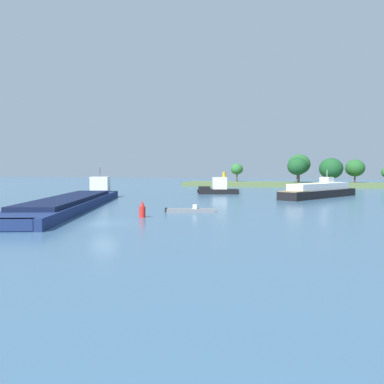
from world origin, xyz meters
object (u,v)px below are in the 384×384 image
cargo_barge (75,201)px  tugboat (217,188)px  white_riverboat (319,191)px  channel_buoy_red (142,210)px  small_motorboat (99,192)px  fishing_skiff (191,210)px

cargo_barge → tugboat: bearing=70.1°
white_riverboat → cargo_barge: (-33.78, -29.56, -0.41)m
cargo_barge → channel_buoy_red: bearing=-31.1°
cargo_barge → tugboat: (12.67, 35.08, 0.35)m
white_riverboat → cargo_barge: cargo_barge is taller
cargo_barge → channel_buoy_red: size_ratio=22.75×
white_riverboat → channel_buoy_red: (-19.57, -38.13, -0.47)m
small_motorboat → fishing_skiff: 46.90m
small_motorboat → tugboat: (27.26, 3.25, 0.99)m
white_riverboat → fishing_skiff: (-15.91, -31.58, -1.04)m
cargo_barge → small_motorboat: bearing=114.6°
tugboat → channel_buoy_red: tugboat is taller
white_riverboat → tugboat: 21.82m
small_motorboat → fishing_skiff: (32.46, -33.85, 0.02)m
cargo_barge → fishing_skiff: 18.00m
tugboat → white_riverboat: bearing=-14.7°
fishing_skiff → tugboat: bearing=98.0°
small_motorboat → cargo_barge: bearing=-65.4°
small_motorboat → channel_buoy_red: bearing=-54.5°
channel_buoy_red → white_riverboat: bearing=62.8°
white_riverboat → tugboat: size_ratio=2.35×
white_riverboat → channel_buoy_red: 42.86m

